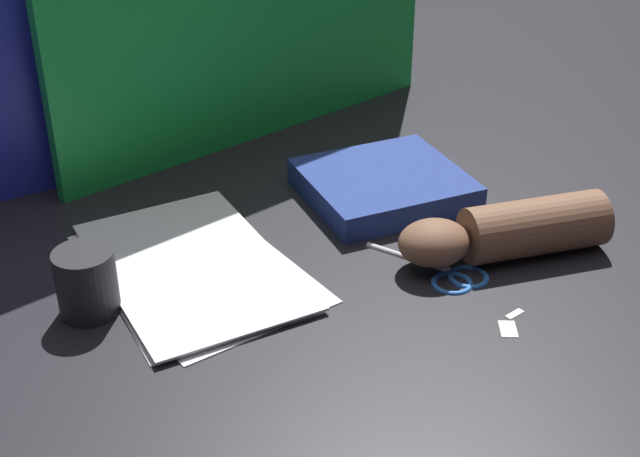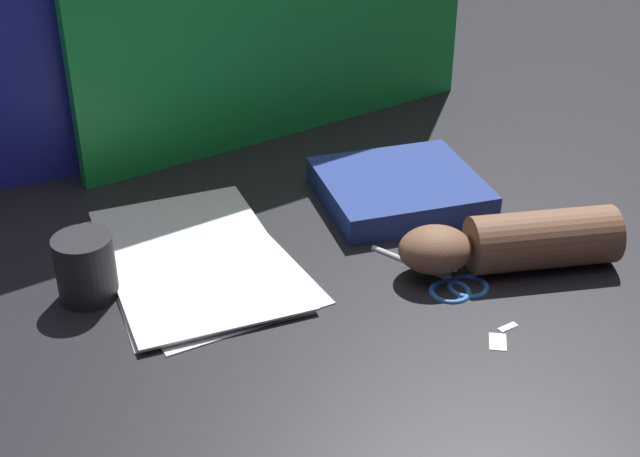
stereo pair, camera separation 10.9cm
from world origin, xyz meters
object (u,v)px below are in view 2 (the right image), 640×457
(paper_stack, at_px, (195,258))
(hand_forearm, at_px, (513,242))
(scissors, at_px, (448,276))
(mug, at_px, (86,268))
(book_closed, at_px, (399,189))

(paper_stack, relative_size, hand_forearm, 1.22)
(scissors, xyz_separation_m, hand_forearm, (0.09, -0.01, 0.03))
(paper_stack, xyz_separation_m, mug, (-0.14, -0.02, 0.04))
(scissors, height_order, hand_forearm, hand_forearm)
(scissors, relative_size, mug, 2.07)
(paper_stack, xyz_separation_m, scissors, (0.27, -0.17, -0.00))
(scissors, bearing_deg, paper_stack, 146.96)
(paper_stack, bearing_deg, book_closed, 5.25)
(paper_stack, distance_m, book_closed, 0.32)
(book_closed, height_order, mug, mug)
(hand_forearm, relative_size, mug, 3.58)
(scissors, bearing_deg, hand_forearm, -7.55)
(hand_forearm, xyz_separation_m, mug, (-0.49, 0.17, 0.00))
(paper_stack, bearing_deg, hand_forearm, -27.72)
(paper_stack, relative_size, scissors, 2.11)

